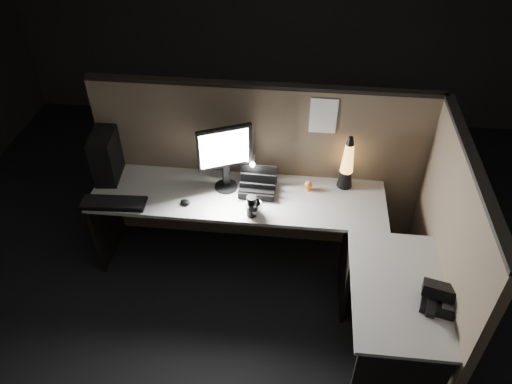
# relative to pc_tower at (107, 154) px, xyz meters

# --- Properties ---
(floor) EXTENTS (6.00, 6.00, 0.00)m
(floor) POSITION_rel_pc_tower_xyz_m (1.22, -0.76, -0.93)
(floor) COLOR black
(floor) RESTS_ON ground
(room_shell) EXTENTS (6.00, 6.00, 6.00)m
(room_shell) POSITION_rel_pc_tower_xyz_m (1.22, -0.76, 0.69)
(room_shell) COLOR silver
(room_shell) RESTS_ON ground
(partition_back) EXTENTS (2.66, 0.06, 1.50)m
(partition_back) POSITION_rel_pc_tower_xyz_m (1.22, 0.17, -0.18)
(partition_back) COLOR brown
(partition_back) RESTS_ON ground
(partition_right) EXTENTS (0.06, 1.66, 1.50)m
(partition_right) POSITION_rel_pc_tower_xyz_m (2.55, -0.66, -0.18)
(partition_right) COLOR brown
(partition_right) RESTS_ON ground
(desk) EXTENTS (2.60, 1.60, 0.73)m
(desk) POSITION_rel_pc_tower_xyz_m (1.40, -0.50, -0.35)
(desk) COLOR #A8A59E
(desk) RESTS_ON ground
(pc_tower) EXTENTS (0.21, 0.40, 0.40)m
(pc_tower) POSITION_rel_pc_tower_xyz_m (0.00, 0.00, 0.00)
(pc_tower) COLOR black
(pc_tower) RESTS_ON desk
(monitor) EXTENTS (0.40, 0.21, 0.55)m
(monitor) POSITION_rel_pc_tower_xyz_m (0.97, -0.05, 0.13)
(monitor) COLOR black
(monitor) RESTS_ON desk
(keyboard) EXTENTS (0.51, 0.19, 0.02)m
(keyboard) POSITION_rel_pc_tower_xyz_m (0.14, -0.36, -0.19)
(keyboard) COLOR black
(keyboard) RESTS_ON desk
(mouse) EXTENTS (0.09, 0.08, 0.03)m
(mouse) POSITION_rel_pc_tower_xyz_m (0.69, -0.30, -0.18)
(mouse) COLOR black
(mouse) RESTS_ON desk
(clip_lamp) EXTENTS (0.04, 0.17, 0.21)m
(clip_lamp) POSITION_rel_pc_tower_xyz_m (1.17, 0.06, -0.07)
(clip_lamp) COLOR silver
(clip_lamp) RESTS_ON desk
(organizer) EXTENTS (0.29, 0.25, 0.21)m
(organizer) POSITION_rel_pc_tower_xyz_m (1.22, -0.07, -0.15)
(organizer) COLOR black
(organizer) RESTS_ON desk
(lava_lamp) EXTENTS (0.12, 0.12, 0.46)m
(lava_lamp) POSITION_rel_pc_tower_xyz_m (1.90, 0.06, -0.01)
(lava_lamp) COLOR black
(lava_lamp) RESTS_ON desk
(travel_mug) EXTENTS (0.08, 0.08, 0.18)m
(travel_mug) POSITION_rel_pc_tower_xyz_m (1.21, -0.37, -0.11)
(travel_mug) COLOR black
(travel_mug) RESTS_ON desk
(steel_mug) EXTENTS (0.16, 0.16, 0.10)m
(steel_mug) POSITION_rel_pc_tower_xyz_m (1.22, -0.34, -0.15)
(steel_mug) COLOR silver
(steel_mug) RESTS_ON desk
(figurine) EXTENTS (0.06, 0.06, 0.06)m
(figurine) POSITION_rel_pc_tower_xyz_m (1.62, -0.03, -0.15)
(figurine) COLOR orange
(figurine) RESTS_ON desk
(pinned_paper) EXTENTS (0.20, 0.00, 0.29)m
(pinned_paper) POSITION_rel_pc_tower_xyz_m (1.69, 0.14, 0.38)
(pinned_paper) COLOR white
(pinned_paper) RESTS_ON partition_back
(desk_phone) EXTENTS (0.28, 0.28, 0.14)m
(desk_phone) POSITION_rel_pc_tower_xyz_m (2.46, -1.05, -0.15)
(desk_phone) COLOR black
(desk_phone) RESTS_ON desk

